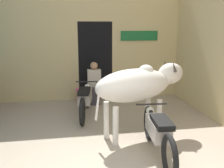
{
  "coord_description": "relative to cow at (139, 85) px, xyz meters",
  "views": [
    {
      "loc": [
        -0.64,
        -3.07,
        2.19
      ],
      "look_at": [
        0.24,
        2.03,
        1.01
      ],
      "focal_mm": 42.0,
      "sensor_mm": 36.0,
      "label": 1
    }
  ],
  "objects": [
    {
      "name": "wall_back_with_doorway",
      "position": [
        -0.67,
        3.02,
        0.6
      ],
      "size": [
        5.35,
        0.93,
        3.73
      ],
      "color": "#D1BC84",
      "rests_on": "ground_plane"
    },
    {
      "name": "wall_right_with_door",
      "position": [
        2.03,
        0.49,
        0.8
      ],
      "size": [
        0.22,
        4.52,
        3.73
      ],
      "color": "#D1BC84",
      "rests_on": "ground_plane"
    },
    {
      "name": "cow",
      "position": [
        0.0,
        0.0,
        0.0
      ],
      "size": [
        2.06,
        1.15,
        1.47
      ],
      "color": "silver",
      "rests_on": "ground_plane"
    },
    {
      "name": "motorcycle_near",
      "position": [
        0.09,
        -0.91,
        -0.6
      ],
      "size": [
        0.58,
        1.98,
        0.78
      ],
      "color": "black",
      "rests_on": "ground_plane"
    },
    {
      "name": "motorcycle_far",
      "position": [
        -0.97,
        1.34,
        -0.62
      ],
      "size": [
        0.59,
        1.94,
        0.75
      ],
      "color": "black",
      "rests_on": "ground_plane"
    },
    {
      "name": "shopkeeper_seated",
      "position": [
        -0.64,
        2.29,
        -0.43
      ],
      "size": [
        0.36,
        0.33,
        1.18
      ],
      "color": "#3D3842",
      "rests_on": "ground_plane"
    },
    {
      "name": "plastic_stool",
      "position": [
        -1.03,
        2.51,
        -0.83
      ],
      "size": [
        0.28,
        0.28,
        0.39
      ],
      "color": "#DB6093",
      "rests_on": "ground_plane"
    }
  ]
}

